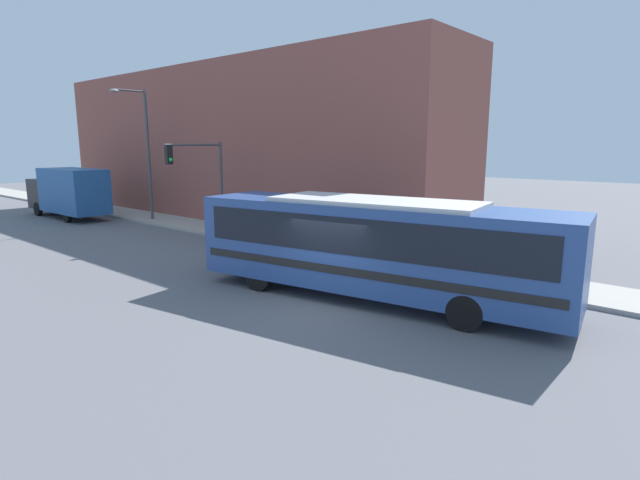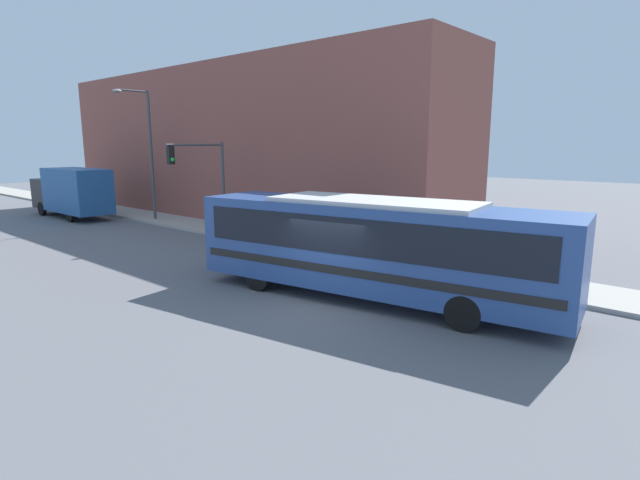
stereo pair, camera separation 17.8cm
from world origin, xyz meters
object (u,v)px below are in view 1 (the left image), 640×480
fire_hydrant (335,244)px  pedestrian_near_corner (224,214)px  parking_meter (285,225)px  city_bus (374,242)px  delivery_truck (68,191)px  traffic_light_pole (202,171)px  street_lamp (144,145)px

fire_hydrant → pedestrian_near_corner: 8.54m
pedestrian_near_corner → parking_meter: bearing=-99.0°
city_bus → delivery_truck: size_ratio=1.54×
traffic_light_pole → street_lamp: bearing=81.6°
fire_hydrant → traffic_light_pole: 8.30m
pedestrian_near_corner → street_lamp: bearing=98.0°
delivery_truck → pedestrian_near_corner: bearing=-74.0°
fire_hydrant → parking_meter: parking_meter is taller
delivery_truck → street_lamp: (2.44, -5.29, 2.91)m
parking_meter → street_lamp: bearing=90.1°
city_bus → parking_meter: (3.91, 7.66, -0.76)m
traffic_light_pole → parking_meter: traffic_light_pole is taller
parking_meter → pedestrian_near_corner: (0.87, 5.47, -0.07)m
delivery_truck → pedestrian_near_corner: (3.32, -11.57, -0.77)m
parking_meter → city_bus: bearing=-117.1°
traffic_light_pole → street_lamp: 7.22m
fire_hydrant → pedestrian_near_corner: (0.87, 8.48, 0.42)m
street_lamp → fire_hydrant: bearing=-90.0°
delivery_truck → fire_hydrant: delivery_truck is taller
fire_hydrant → street_lamp: (-0.01, 14.76, 4.11)m
fire_hydrant → street_lamp: bearing=90.0°
fire_hydrant → traffic_light_pole: (-1.05, 7.72, 2.85)m
city_bus → traffic_light_pole: bearing=68.3°
traffic_light_pole → pedestrian_near_corner: bearing=21.5°
city_bus → fire_hydrant: bearing=41.2°
city_bus → street_lamp: size_ratio=1.52×
delivery_truck → parking_meter: size_ratio=5.93×
traffic_light_pole → parking_meter: 5.38m
parking_meter → street_lamp: (-0.01, 11.75, 3.62)m
fire_hydrant → pedestrian_near_corner: size_ratio=0.48×
delivery_truck → traffic_light_pole: traffic_light_pole is taller
city_bus → fire_hydrant: (3.91, 4.65, -1.25)m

